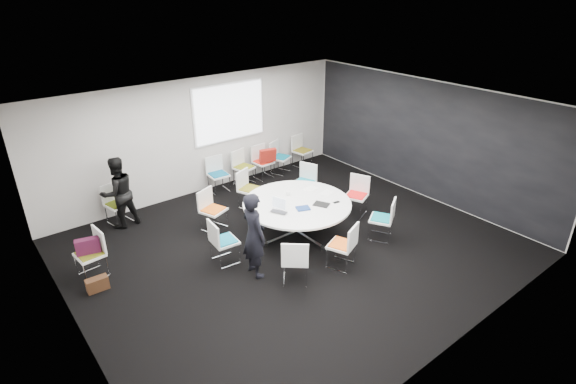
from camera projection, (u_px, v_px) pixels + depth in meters
room_shell at (297, 181)px, 8.38m from camera, size 8.08×7.08×2.88m
conference_table at (297, 211)px, 9.16m from camera, size 2.20×2.20×0.73m
projection_screen at (230, 112)px, 11.03m from camera, size 1.90×0.03×1.35m
chair_ring_a at (356, 203)px, 10.08m from camera, size 0.60×0.60×0.88m
chair_ring_b at (304, 189)px, 10.72m from camera, size 0.58×0.59×0.88m
chair_ring_c at (250, 196)px, 10.38m from camera, size 0.60×0.59×0.88m
chair_ring_d at (213, 217)px, 9.46m from camera, size 0.59×0.58×0.88m
chair_ring_e at (224, 249)px, 8.35m from camera, size 0.49×0.50×0.88m
chair_ring_f at (295, 268)px, 7.80m from camera, size 0.64×0.64×0.88m
chair_ring_g at (342, 253)px, 8.22m from camera, size 0.60×0.59×0.88m
chair_ring_h at (381, 226)px, 9.12m from camera, size 0.62×0.62×0.88m
chair_back_a at (219, 181)px, 11.15m from camera, size 0.49×0.48×0.88m
chair_back_b at (244, 174)px, 11.58m from camera, size 0.55×0.54×0.88m
chair_back_c at (263, 168)px, 11.92m from camera, size 0.49×0.48×0.88m
chair_back_d at (280, 163)px, 12.22m from camera, size 0.60×0.59×0.88m
chair_back_e at (302, 157)px, 12.68m from camera, size 0.53×0.52×0.88m
chair_spare_left at (92, 262)px, 7.96m from camera, size 0.49×0.50×0.88m
chair_person_back at (119, 211)px, 9.71m from camera, size 0.55×0.54×0.88m
person_main at (254, 235)px, 7.79m from camera, size 0.42×0.61×1.60m
person_back at (118, 193)px, 9.37m from camera, size 0.83×0.68×1.56m
laptop at (280, 211)px, 8.71m from camera, size 0.34×0.39×0.03m
laptop_lid at (279, 203)px, 8.77m from camera, size 0.11×0.29×0.22m
notebook_black at (321, 204)px, 8.98m from camera, size 0.33×0.37×0.02m
tablet_folio at (303, 208)px, 8.82m from camera, size 0.32×0.28×0.03m
papers_right at (310, 189)px, 9.66m from camera, size 0.32×0.25×0.00m
papers_front at (327, 193)px, 9.48m from camera, size 0.33×0.26×0.00m
cup at (288, 194)px, 9.35m from camera, size 0.08×0.08×0.09m
phone at (336, 202)px, 9.08m from camera, size 0.15×0.09×0.01m
maroon_bag at (88, 246)px, 7.80m from camera, size 0.42×0.23×0.28m
brown_bag at (97, 284)px, 7.64m from camera, size 0.37×0.18×0.24m
red_jacket at (268, 155)px, 11.58m from camera, size 0.47×0.26×0.36m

